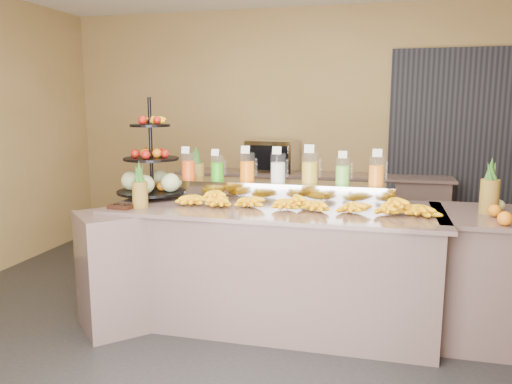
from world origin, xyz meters
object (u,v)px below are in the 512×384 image
at_px(condiment_caddy, 122,206).
at_px(oven_warmer, 273,156).
at_px(pitcher_tray, 278,191).
at_px(banana_heap, 300,201).
at_px(fruit_stand, 156,172).

height_order(condiment_caddy, oven_warmer, oven_warmer).
relative_size(pitcher_tray, banana_heap, 0.96).
bearing_deg(fruit_stand, pitcher_tray, -11.83).
bearing_deg(oven_warmer, fruit_stand, -102.68).
height_order(banana_heap, fruit_stand, fruit_stand).
bearing_deg(pitcher_tray, oven_warmer, 103.69).
bearing_deg(fruit_stand, condiment_caddy, -114.95).
height_order(pitcher_tray, fruit_stand, fruit_stand).
bearing_deg(oven_warmer, condiment_caddy, -99.98).
height_order(fruit_stand, oven_warmer, fruit_stand).
bearing_deg(condiment_caddy, oven_warmer, 73.94).
relative_size(condiment_caddy, oven_warmer, 0.32).
distance_m(condiment_caddy, oven_warmer, 2.40).
xyz_separation_m(banana_heap, fruit_stand, (-1.25, 0.19, 0.15)).
xyz_separation_m(pitcher_tray, banana_heap, (0.23, -0.32, -0.01)).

